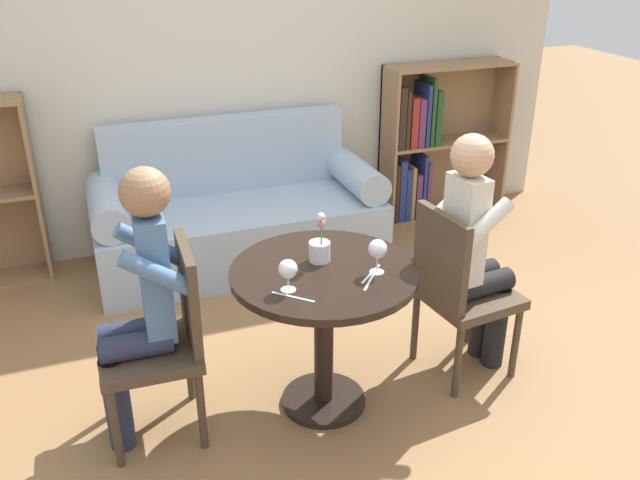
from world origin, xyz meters
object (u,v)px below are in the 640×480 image
(bookshelf_right, at_px, (426,145))
(wine_glass_right, at_px, (378,250))
(chair_left, at_px, (165,335))
(flower_vase, at_px, (320,247))
(person_left, at_px, (139,303))
(wine_glass_left, at_px, (288,270))
(couch, at_px, (238,217))
(chair_right, at_px, (458,287))
(person_right, at_px, (475,251))

(bookshelf_right, relative_size, wine_glass_right, 7.51)
(chair_left, distance_m, flower_vase, 0.77)
(person_left, height_order, wine_glass_left, person_left)
(couch, distance_m, person_left, 1.77)
(bookshelf_right, xyz_separation_m, person_left, (-2.33, -1.81, 0.11))
(person_left, distance_m, wine_glass_left, 0.64)
(bookshelf_right, distance_m, wine_glass_left, 2.68)
(couch, bearing_deg, flower_vase, -89.55)
(wine_glass_right, xyz_separation_m, flower_vase, (-0.19, 0.19, -0.04))
(chair_left, relative_size, chair_right, 1.00)
(chair_left, bearing_deg, wine_glass_left, 69.78)
(couch, distance_m, bookshelf_right, 1.59)
(bookshelf_right, distance_m, person_right, 2.02)
(bookshelf_right, bearing_deg, chair_left, -141.03)
(wine_glass_left, height_order, wine_glass_right, wine_glass_right)
(chair_left, bearing_deg, bookshelf_right, 130.87)
(bookshelf_right, height_order, person_right, person_right)
(chair_right, height_order, flower_vase, flower_vase)
(person_left, relative_size, wine_glass_left, 8.97)
(wine_glass_right, distance_m, flower_vase, 0.27)
(couch, xyz_separation_m, chair_right, (0.70, -1.62, 0.18))
(wine_glass_right, bearing_deg, couch, 96.73)
(person_right, xyz_separation_m, flower_vase, (-0.78, 0.06, 0.13))
(couch, bearing_deg, chair_right, -66.64)
(wine_glass_left, bearing_deg, person_left, 160.54)
(wine_glass_right, bearing_deg, person_left, 169.09)
(bookshelf_right, xyz_separation_m, wine_glass_left, (-1.75, -2.02, 0.26))
(wine_glass_right, height_order, flower_vase, flower_vase)
(chair_right, xyz_separation_m, flower_vase, (-0.69, 0.07, 0.30))
(wine_glass_left, distance_m, wine_glass_right, 0.41)
(person_left, relative_size, wine_glass_right, 8.07)
(person_right, relative_size, wine_glass_right, 8.09)
(bookshelf_right, bearing_deg, wine_glass_right, -123.81)
(chair_left, relative_size, flower_vase, 3.72)
(bookshelf_right, xyz_separation_m, chair_right, (-0.85, -1.88, -0.07))
(couch, xyz_separation_m, person_right, (0.79, -1.60, 0.35))
(bookshelf_right, xyz_separation_m, wine_glass_right, (-1.34, -2.00, 0.27))
(person_left, distance_m, wine_glass_right, 1.02)
(chair_left, height_order, person_right, person_right)
(couch, distance_m, flower_vase, 1.62)
(person_left, bearing_deg, flower_vase, 91.83)
(couch, bearing_deg, wine_glass_right, -83.27)
(wine_glass_left, xyz_separation_m, wine_glass_right, (0.41, 0.02, 0.01))
(person_left, bearing_deg, chair_left, 88.71)
(person_left, bearing_deg, wine_glass_left, 72.44)
(person_left, height_order, wine_glass_right, person_left)
(bookshelf_right, bearing_deg, wine_glass_left, -130.91)
(couch, height_order, bookshelf_right, bookshelf_right)
(person_right, distance_m, wine_glass_left, 1.01)
(person_right, relative_size, wine_glass_left, 8.99)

